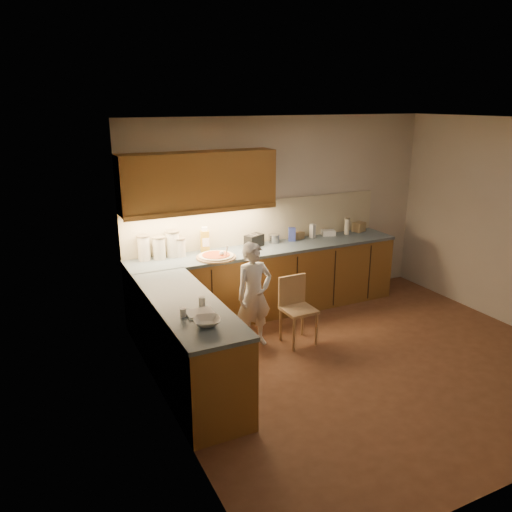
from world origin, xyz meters
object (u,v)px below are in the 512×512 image
at_px(pizza_on_board, 216,256).
at_px(toaster, 254,241).
at_px(child, 254,295).
at_px(wooden_chair, 296,305).
at_px(oil_jug, 205,241).

bearing_deg(pizza_on_board, toaster, 22.01).
relative_size(child, wooden_chair, 1.56).
xyz_separation_m(child, wooden_chair, (0.49, -0.13, -0.16)).
bearing_deg(child, toaster, 59.43).
bearing_deg(toaster, wooden_chair, -109.46).
relative_size(pizza_on_board, toaster, 1.71).
xyz_separation_m(wooden_chair, oil_jug, (-0.73, 1.09, 0.60)).
bearing_deg(toaster, oil_jug, 154.47).
height_order(oil_jug, toaster, oil_jug).
bearing_deg(child, pizza_on_board, 102.26).
xyz_separation_m(wooden_chair, toaster, (-0.05, 1.05, 0.53)).
distance_m(child, oil_jug, 1.08).
height_order(wooden_chair, toaster, toaster).
xyz_separation_m(pizza_on_board, wooden_chair, (0.69, -0.79, -0.47)).
bearing_deg(wooden_chair, pizza_on_board, 130.14).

